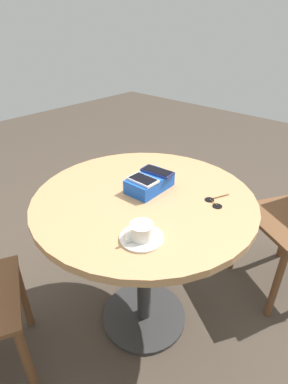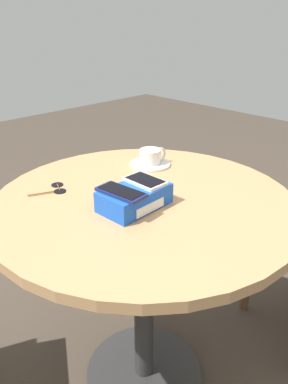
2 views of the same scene
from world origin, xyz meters
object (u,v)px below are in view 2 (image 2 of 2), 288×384
Objects in this scene: round_table at (144,238)px; saucer at (150,164)px; phone_navy at (121,192)px; phone_white at (145,181)px; sunglasses at (56,189)px; coffee_cup at (151,156)px; phone_box at (135,198)px.

round_table is 0.31m from saucer.
phone_white is (0.10, 0.01, 0.00)m from phone_navy.
round_table is 7.77× the size of phone_white.
sunglasses is (-0.15, 0.24, 0.14)m from round_table.
round_table is 8.53× the size of coffee_cup.
phone_white is (0.05, 0.00, 0.04)m from phone_box.
phone_white is at bearing 3.54° from phone_navy.
phone_box is at bearing -159.22° from round_table.
saucer is (0.21, 0.18, 0.15)m from round_table.
round_table is 0.32m from sunglasses.
round_table is 0.18m from phone_box.
coffee_cup is (0.00, -0.00, 0.03)m from saucer.
saucer reaches higher than sunglasses.
phone_box is at bearing -143.03° from saucer.
round_table is 0.24m from phone_navy.
phone_box is 0.28m from sunglasses.
coffee_cup is at bearing -13.45° from saucer.
sunglasses is (-0.09, 0.26, -0.03)m from phone_box.
phone_navy reaches higher than sunglasses.
round_table is at bearing -139.33° from saucer.
coffee_cup is (0.27, 0.20, 0.00)m from phone_box.
round_table is at bearing -139.81° from coffee_cup.
phone_navy reaches higher than coffee_cup.
phone_box is 1.39× the size of phone_navy.
coffee_cup is (0.22, 0.20, -0.03)m from phone_white.
phone_white is 0.90× the size of sunglasses.
phone_box is at bearing -174.03° from phone_white.
phone_box and coffee_cup have the same top height.
sunglasses is (-0.36, 0.06, -0.00)m from saucer.
saucer is at bearing 32.40° from phone_navy.
coffee_cup is at bearing -9.60° from sunglasses.
phone_white is at bearing -61.42° from sunglasses.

